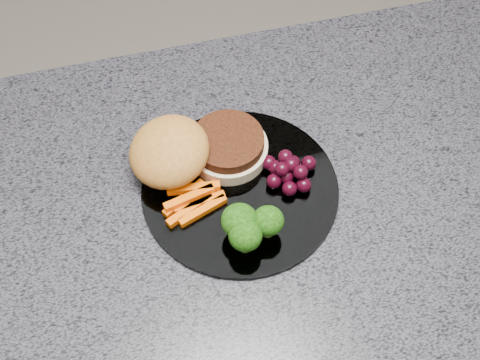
# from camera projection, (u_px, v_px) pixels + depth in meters

# --- Properties ---
(island_cabinet) EXTENTS (1.20, 0.60, 0.86)m
(island_cabinet) POSITION_uv_depth(u_px,v_px,m) (255.00, 329.00, 1.27)
(island_cabinet) COLOR brown
(island_cabinet) RESTS_ON ground
(countertop) EXTENTS (1.20, 0.60, 0.04)m
(countertop) POSITION_uv_depth(u_px,v_px,m) (262.00, 207.00, 0.89)
(countertop) COLOR #47464F
(countertop) RESTS_ON island_cabinet
(plate) EXTENTS (0.26, 0.26, 0.01)m
(plate) POSITION_uv_depth(u_px,v_px,m) (240.00, 190.00, 0.88)
(plate) COLOR white
(plate) RESTS_ON countertop
(burger) EXTENTS (0.22, 0.14, 0.06)m
(burger) POSITION_uv_depth(u_px,v_px,m) (191.00, 152.00, 0.88)
(burger) COLOR beige
(burger) RESTS_ON plate
(carrot_sticks) EXTENTS (0.08, 0.06, 0.02)m
(carrot_sticks) POSITION_uv_depth(u_px,v_px,m) (193.00, 200.00, 0.86)
(carrot_sticks) COLOR #F55F04
(carrot_sticks) RESTS_ON plate
(broccoli) EXTENTS (0.08, 0.06, 0.05)m
(broccoli) POSITION_uv_depth(u_px,v_px,m) (249.00, 226.00, 0.81)
(broccoli) COLOR #5B8430
(broccoli) RESTS_ON plate
(grape_bunch) EXTENTS (0.07, 0.07, 0.03)m
(grape_bunch) POSITION_uv_depth(u_px,v_px,m) (289.00, 171.00, 0.88)
(grape_bunch) COLOR black
(grape_bunch) RESTS_ON plate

